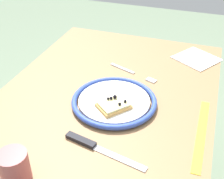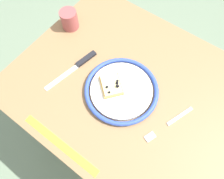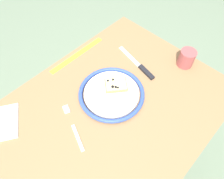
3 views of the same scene
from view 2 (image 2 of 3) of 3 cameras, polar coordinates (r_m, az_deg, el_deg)
name	(u,v)px [view 2 (image 2 of 3)]	position (r m, az deg, el deg)	size (l,w,h in m)	color
ground_plane	(127,134)	(1.44, 4.15, -12.43)	(6.00, 6.00, 0.00)	slate
dining_table	(136,101)	(0.84, 6.95, -3.28)	(0.95, 0.70, 0.73)	#936D47
plate	(121,90)	(0.73, 2.67, -0.12)	(0.27, 0.27, 0.02)	white
pizza_slice_near	(111,85)	(0.72, -0.21, 1.29)	(0.12, 0.11, 0.03)	tan
knife	(80,64)	(0.80, -9.13, 7.23)	(0.07, 0.24, 0.01)	silver
fork	(169,124)	(0.72, 15.78, -9.39)	(0.09, 0.19, 0.00)	silver
cup	(69,20)	(0.90, -11.98, 18.81)	(0.07, 0.07, 0.08)	#A54C4C
measuring_tape	(61,144)	(0.70, -14.37, -14.83)	(0.31, 0.02, 0.00)	yellow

